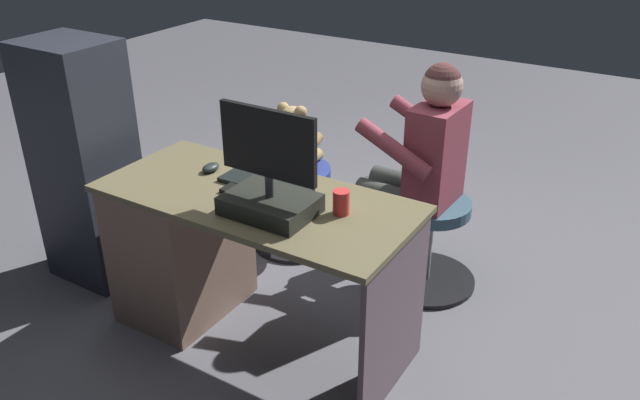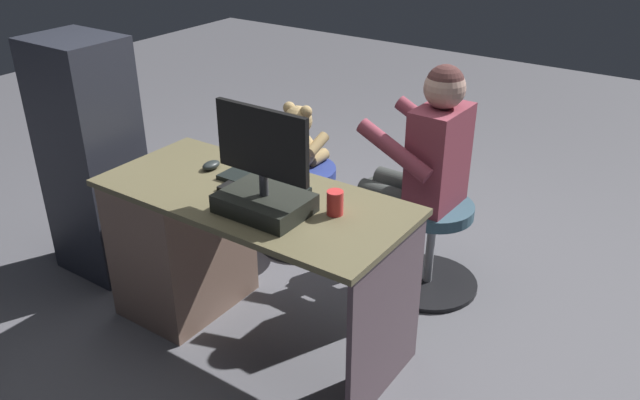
{
  "view_description": "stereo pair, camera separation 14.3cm",
  "coord_description": "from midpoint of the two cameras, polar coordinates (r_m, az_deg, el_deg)",
  "views": [
    {
      "loc": [
        -1.5,
        2.37,
        1.96
      ],
      "look_at": [
        -0.08,
        0.05,
        0.56
      ],
      "focal_mm": 36.27,
      "sensor_mm": 36.0,
      "label": 1
    },
    {
      "loc": [
        -1.62,
        2.29,
        1.96
      ],
      "look_at": [
        -0.08,
        0.05,
        0.56
      ],
      "focal_mm": 36.27,
      "sensor_mm": 36.0,
      "label": 2
    }
  ],
  "objects": [
    {
      "name": "ground_plane",
      "position": [
        3.42,
        0.58,
        -7.8
      ],
      "size": [
        10.0,
        10.0,
        0.0
      ],
      "primitive_type": "plane",
      "color": "#5D5D64"
    },
    {
      "name": "desk",
      "position": [
        3.11,
        -9.48,
        -3.42
      ],
      "size": [
        1.38,
        0.62,
        0.74
      ],
      "color": "brown",
      "rests_on": "ground_plane"
    },
    {
      "name": "monitor",
      "position": [
        2.53,
        -3.36,
        1.36
      ],
      "size": [
        0.43,
        0.26,
        0.44
      ],
      "color": "#242721",
      "rests_on": "desk"
    },
    {
      "name": "keyboard",
      "position": [
        2.8,
        -3.58,
        1.46
      ],
      "size": [
        0.42,
        0.14,
        0.02
      ],
      "primitive_type": "cube",
      "color": "black",
      "rests_on": "desk"
    },
    {
      "name": "computer_mouse",
      "position": [
        2.98,
        -8.22,
        3.05
      ],
      "size": [
        0.06,
        0.1,
        0.04
      ],
      "primitive_type": "ellipsoid",
      "color": "#222828",
      "rests_on": "desk"
    },
    {
      "name": "cup",
      "position": [
        2.55,
        2.95,
        -0.26
      ],
      "size": [
        0.07,
        0.07,
        0.1
      ],
      "primitive_type": "cylinder",
      "color": "red",
      "rests_on": "desk"
    },
    {
      "name": "tv_remote",
      "position": [
        2.81,
        -6.31,
        1.44
      ],
      "size": [
        0.04,
        0.15,
        0.02
      ],
      "primitive_type": "cube",
      "rotation": [
        0.0,
        0.0,
        0.0
      ],
      "color": "black",
      "rests_on": "desk"
    },
    {
      "name": "office_chair_teddy",
      "position": [
        3.68,
        -0.75,
        0.14
      ],
      "size": [
        0.49,
        0.49,
        0.48
      ],
      "color": "black",
      "rests_on": "ground_plane"
    },
    {
      "name": "teddy_bear",
      "position": [
        3.54,
        -0.66,
        5.35
      ],
      "size": [
        0.26,
        0.27,
        0.37
      ],
      "color": "tan",
      "rests_on": "office_chair_teddy"
    },
    {
      "name": "visitor_chair",
      "position": [
        3.36,
        10.96,
        -3.58
      ],
      "size": [
        0.52,
        0.52,
        0.48
      ],
      "color": "black",
      "rests_on": "ground_plane"
    },
    {
      "name": "person",
      "position": [
        3.19,
        10.25,
        3.6
      ],
      "size": [
        0.53,
        0.49,
        1.18
      ],
      "color": "#8C3949",
      "rests_on": "ground_plane"
    },
    {
      "name": "equipment_rack",
      "position": [
        3.5,
        -18.37,
        3.38
      ],
      "size": [
        0.44,
        0.36,
        1.26
      ],
      "primitive_type": "cube",
      "color": "#292B35",
      "rests_on": "ground_plane"
    }
  ]
}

